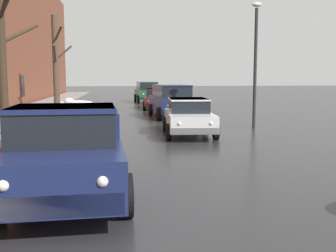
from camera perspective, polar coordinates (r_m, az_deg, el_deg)
The scene contains 10 objects.
snow_bank_near_corner_left at distance 31.50m, azimuth -13.15°, elevation 3.17°, with size 2.77×1.08×0.68m.
snow_bank_mid_block_left at distance 20.69m, azimuth -15.94°, elevation 1.26°, with size 2.51×1.37×0.74m.
bare_tree_mid_block at distance 16.05m, azimuth -22.26°, elevation 11.42°, with size 1.47×3.38×6.93m.
bare_tree_far_down_block at distance 28.15m, azimuth -15.57°, elevation 8.74°, with size 1.32×2.13×6.30m.
pickup_truck_darkblue_approaching_near_lane at distance 7.81m, azimuth -14.02°, elevation -3.36°, with size 2.39×5.04×1.76m.
sedan_white_parked_kerbside_close at distance 15.68m, azimuth 2.92°, elevation 1.47°, with size 2.07×4.16×1.42m.
suv_darkblue_parked_kerbside_mid at distance 22.43m, azimuth 0.48°, elevation 3.75°, with size 2.36×4.68×1.82m.
sedan_maroon_parked_far_down_block at distance 28.59m, azimuth -1.67°, elevation 3.97°, with size 2.09×4.39×1.42m.
suv_green_queued_behind_truck at distance 35.86m, azimuth -2.99°, elevation 4.94°, with size 2.21×4.41×1.82m.
street_lamp_post at distance 18.12m, azimuth 12.27°, elevation 9.38°, with size 0.44×0.24×5.42m.
Camera 1 is at (-0.75, 0.68, 2.25)m, focal length 43.07 mm.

